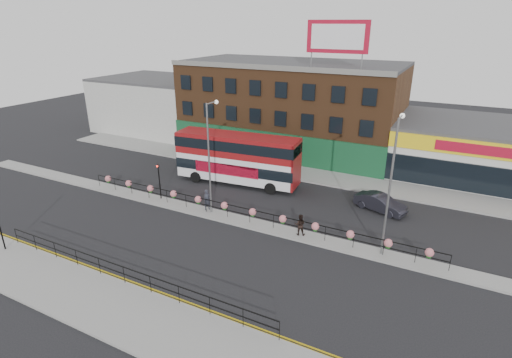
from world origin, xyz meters
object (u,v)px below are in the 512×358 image
at_px(pedestrian_a, 207,200).
at_px(lamp_column_east, 392,176).
at_px(car, 380,203).
at_px(lamp_column_west, 210,149).
at_px(double_decker_bus, 238,154).
at_px(pedestrian_b, 300,225).

distance_m(pedestrian_a, lamp_column_east, 14.73).
bearing_deg(pedestrian_a, car, -39.19).
relative_size(lamp_column_west, lamp_column_east, 0.96).
relative_size(double_decker_bus, lamp_column_east, 1.31).
bearing_deg(double_decker_bus, pedestrian_b, -37.37).
xyz_separation_m(lamp_column_west, lamp_column_east, (13.48, -0.05, 0.19)).
xyz_separation_m(pedestrian_a, lamp_column_west, (0.52, -0.01, 4.38)).
bearing_deg(pedestrian_a, lamp_column_east, -67.01).
bearing_deg(car, lamp_column_east, -149.90).
bearing_deg(lamp_column_east, pedestrian_a, 179.77).
height_order(car, lamp_column_east, lamp_column_east).
bearing_deg(car, pedestrian_a, 135.34).
bearing_deg(double_decker_bus, lamp_column_east, -23.89).
height_order(double_decker_bus, car, double_decker_bus).
bearing_deg(pedestrian_b, pedestrian_a, -20.81).
xyz_separation_m(double_decker_bus, car, (13.37, 0.05, -2.24)).
bearing_deg(double_decker_bus, pedestrian_a, -82.85).
xyz_separation_m(double_decker_bus, pedestrian_a, (0.82, -6.51, -1.91)).
height_order(pedestrian_a, pedestrian_b, pedestrian_a).
distance_m(pedestrian_a, pedestrian_b, 8.25).
distance_m(car, pedestrian_b, 8.20).
xyz_separation_m(pedestrian_b, lamp_column_east, (5.77, 0.35, 4.64)).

